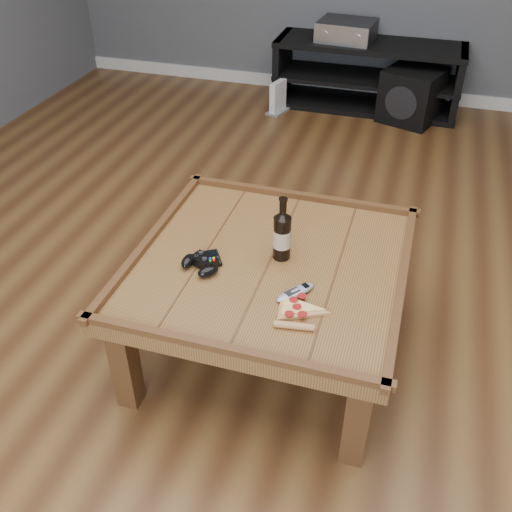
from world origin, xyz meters
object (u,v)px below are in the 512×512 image
(coffee_table, at_px, (269,274))
(subwoofer, at_px, (412,95))
(media_console, at_px, (367,76))
(pizza_slice, at_px, (296,311))
(remote_control, at_px, (295,292))
(game_console, at_px, (278,99))
(game_controller, at_px, (201,264))
(smartphone, at_px, (213,258))
(beer_bottle, at_px, (282,234))
(av_receiver, at_px, (346,30))

(coffee_table, distance_m, subwoofer, 2.63)
(media_console, bearing_deg, subwoofer, -23.32)
(pizza_slice, bearing_deg, remote_control, 97.95)
(pizza_slice, bearing_deg, media_console, 85.12)
(game_console, bearing_deg, media_console, 41.63)
(game_controller, relative_size, smartphone, 1.42)
(media_console, height_order, beer_bottle, beer_bottle)
(coffee_table, xyz_separation_m, av_receiver, (-0.19, 2.74, 0.18))
(pizza_slice, distance_m, smartphone, 0.42)
(game_controller, bearing_deg, pizza_slice, 2.60)
(pizza_slice, distance_m, game_console, 2.83)
(beer_bottle, height_order, subwoofer, beer_bottle)
(pizza_slice, bearing_deg, coffee_table, 115.18)
(media_console, xyz_separation_m, subwoofer, (0.36, -0.15, -0.06))
(coffee_table, distance_m, av_receiver, 2.76)
(av_receiver, bearing_deg, remote_control, -78.00)
(coffee_table, height_order, smartphone, coffee_table)
(pizza_slice, distance_m, remote_control, 0.09)
(coffee_table, height_order, media_console, media_console)
(remote_control, distance_m, av_receiver, 2.92)
(av_receiver, bearing_deg, game_controller, -85.25)
(smartphone, bearing_deg, game_controller, -141.76)
(game_controller, height_order, remote_control, game_controller)
(game_controller, relative_size, pizza_slice, 0.63)
(media_console, distance_m, av_receiver, 0.37)
(media_console, bearing_deg, coffee_table, -90.00)
(remote_control, bearing_deg, pizza_slice, -35.90)
(pizza_slice, relative_size, remote_control, 1.62)
(smartphone, bearing_deg, game_console, 67.38)
(smartphone, distance_m, subwoofer, 2.72)
(game_controller, distance_m, game_console, 2.62)
(media_console, xyz_separation_m, game_console, (-0.62, -0.30, -0.14))
(coffee_table, distance_m, smartphone, 0.22)
(beer_bottle, bearing_deg, subwoofer, 82.76)
(coffee_table, relative_size, media_console, 0.74)
(coffee_table, distance_m, game_controller, 0.27)
(beer_bottle, xyz_separation_m, game_console, (-0.66, 2.41, -0.44))
(beer_bottle, relative_size, game_console, 1.05)
(coffee_table, bearing_deg, media_console, 90.00)
(coffee_table, bearing_deg, av_receiver, 93.90)
(beer_bottle, distance_m, smartphone, 0.28)
(coffee_table, height_order, game_controller, game_controller)
(game_controller, bearing_deg, game_console, 120.10)
(beer_bottle, xyz_separation_m, game_controller, (-0.27, -0.16, -0.08))
(media_console, bearing_deg, av_receiver, -178.41)
(beer_bottle, distance_m, pizza_slice, 0.33)
(game_controller, height_order, subwoofer, game_controller)
(subwoofer, bearing_deg, remote_control, -75.27)
(subwoofer, bearing_deg, coffee_table, -78.56)
(remote_control, bearing_deg, game_console, 144.38)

